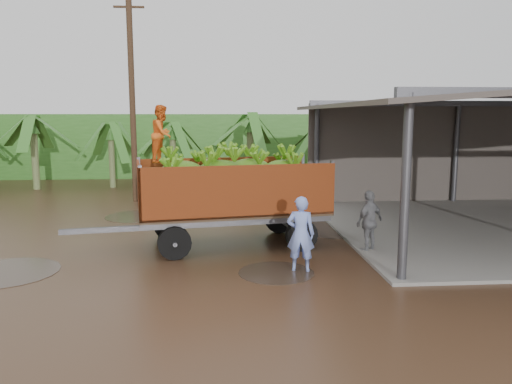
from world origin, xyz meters
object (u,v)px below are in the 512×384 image
man_blue (301,234)px  man_grey (369,222)px  banana_trailer (231,191)px  utility_pole (132,98)px

man_blue → man_grey: man_blue is taller
banana_trailer → man_grey: bearing=-25.8°
utility_pole → man_grey: bearing=-49.1°
utility_pole → man_blue: bearing=-61.8°
man_blue → utility_pole: size_ratio=0.21×
banana_trailer → utility_pole: 8.72m
man_blue → man_grey: size_ratio=1.07×
man_blue → man_grey: 2.48m
man_grey → utility_pole: 11.67m
man_grey → banana_trailer: bearing=-51.1°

